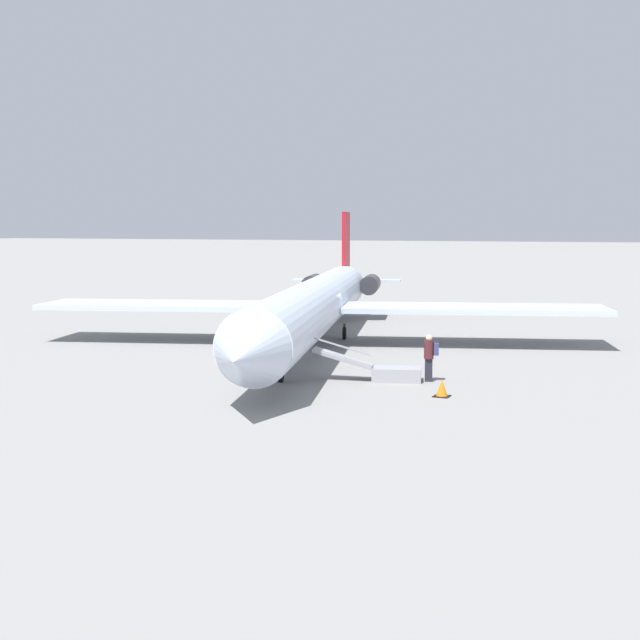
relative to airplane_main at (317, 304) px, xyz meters
name	(u,v)px	position (x,y,z in m)	size (l,w,h in m)	color
ground_plane	(315,347)	(0.95, 0.30, -1.97)	(600.00, 600.00, 0.00)	gray
airplane_main	(317,304)	(0.00, 0.00, 0.00)	(34.96, 27.51, 6.62)	silver
boarding_stairs	(386,371)	(8.35, 6.59, -1.60)	(2.18, 4.13, 1.66)	#99999E
passenger	(430,355)	(7.83, 8.13, -0.97)	(0.42, 0.57, 1.74)	#23232D
traffic_cone_near_stairs	(442,389)	(10.49, 9.39, -1.70)	(0.53, 0.53, 0.58)	black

